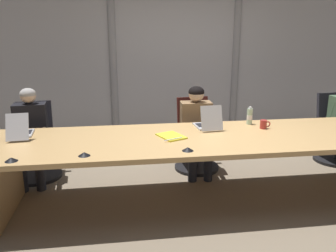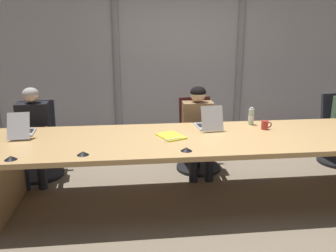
{
  "view_description": "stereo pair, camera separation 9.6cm",
  "coord_description": "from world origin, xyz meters",
  "px_view_note": "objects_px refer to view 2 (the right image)",
  "views": [
    {
      "loc": [
        -0.98,
        -3.43,
        1.84
      ],
      "look_at": [
        -0.49,
        0.11,
        0.84
      ],
      "focal_mm": 37.02,
      "sensor_mm": 36.0,
      "label": 1
    },
    {
      "loc": [
        -0.89,
        -3.45,
        1.84
      ],
      "look_at": [
        -0.49,
        0.11,
        0.84
      ],
      "focal_mm": 37.02,
      "sensor_mm": 36.0,
      "label": 2
    }
  ],
  "objects_px": {
    "person_left_mid": "(198,125)",
    "coffee_mug_near": "(265,125)",
    "office_chair_left_mid": "(198,143)",
    "laptop_left_mid": "(208,124)",
    "water_bottle_primary": "(251,117)",
    "spiral_notepad": "(171,136)",
    "laptop_left_end": "(22,130)",
    "person_left_end": "(33,130)",
    "conference_mic_left_side": "(11,158)",
    "conference_mic_middle": "(186,149)",
    "office_chair_left_end": "(39,149)",
    "conference_mic_right_side": "(83,153)"
  },
  "relations": [
    {
      "from": "water_bottle_primary",
      "to": "conference_mic_middle",
      "type": "xyz_separation_m",
      "value": [
        -0.92,
        -0.84,
        -0.08
      ]
    },
    {
      "from": "laptop_left_mid",
      "to": "conference_mic_middle",
      "type": "xyz_separation_m",
      "value": [
        -0.38,
        -0.73,
        -0.04
      ]
    },
    {
      "from": "coffee_mug_near",
      "to": "conference_mic_right_side",
      "type": "distance_m",
      "value": 2.06
    },
    {
      "from": "conference_mic_left_side",
      "to": "spiral_notepad",
      "type": "distance_m",
      "value": 1.56
    },
    {
      "from": "laptop_left_mid",
      "to": "coffee_mug_near",
      "type": "xyz_separation_m",
      "value": [
        0.64,
        -0.1,
        -0.01
      ]
    },
    {
      "from": "laptop_left_mid",
      "to": "conference_mic_middle",
      "type": "relative_size",
      "value": 3.67
    },
    {
      "from": "spiral_notepad",
      "to": "laptop_left_end",
      "type": "bearing_deg",
      "value": 147.39
    },
    {
      "from": "office_chair_left_end",
      "to": "water_bottle_primary",
      "type": "relative_size",
      "value": 4.5
    },
    {
      "from": "conference_mic_left_side",
      "to": "conference_mic_middle",
      "type": "distance_m",
      "value": 1.56
    },
    {
      "from": "person_left_end",
      "to": "coffee_mug_near",
      "type": "distance_m",
      "value": 2.78
    },
    {
      "from": "conference_mic_middle",
      "to": "person_left_mid",
      "type": "bearing_deg",
      "value": 73.44
    },
    {
      "from": "person_left_end",
      "to": "coffee_mug_near",
      "type": "height_order",
      "value": "person_left_end"
    },
    {
      "from": "office_chair_left_mid",
      "to": "coffee_mug_near",
      "type": "height_order",
      "value": "office_chair_left_mid"
    },
    {
      "from": "coffee_mug_near",
      "to": "spiral_notepad",
      "type": "height_order",
      "value": "coffee_mug_near"
    },
    {
      "from": "conference_mic_middle",
      "to": "laptop_left_mid",
      "type": "bearing_deg",
      "value": 62.72
    },
    {
      "from": "coffee_mug_near",
      "to": "person_left_mid",
      "type": "bearing_deg",
      "value": 137.9
    },
    {
      "from": "laptop_left_end",
      "to": "conference_mic_left_side",
      "type": "distance_m",
      "value": 0.76
    },
    {
      "from": "person_left_mid",
      "to": "spiral_notepad",
      "type": "bearing_deg",
      "value": -28.49
    },
    {
      "from": "laptop_left_end",
      "to": "conference_mic_left_side",
      "type": "height_order",
      "value": "laptop_left_end"
    },
    {
      "from": "office_chair_left_mid",
      "to": "laptop_left_mid",
      "type": "bearing_deg",
      "value": -6.62
    },
    {
      "from": "office_chair_left_mid",
      "to": "person_left_mid",
      "type": "xyz_separation_m",
      "value": [
        -0.03,
        -0.16,
        0.3
      ]
    },
    {
      "from": "conference_mic_middle",
      "to": "office_chair_left_end",
      "type": "bearing_deg",
      "value": 141.17
    },
    {
      "from": "laptop_left_end",
      "to": "water_bottle_primary",
      "type": "xyz_separation_m",
      "value": [
        2.59,
        0.14,
        0.04
      ]
    },
    {
      "from": "spiral_notepad",
      "to": "conference_mic_middle",
      "type": "bearing_deg",
      "value": -102.48
    },
    {
      "from": "conference_mic_right_side",
      "to": "spiral_notepad",
      "type": "relative_size",
      "value": 0.3
    },
    {
      "from": "person_left_mid",
      "to": "conference_mic_middle",
      "type": "relative_size",
      "value": 10.38
    },
    {
      "from": "conference_mic_left_side",
      "to": "conference_mic_middle",
      "type": "relative_size",
      "value": 1.0
    },
    {
      "from": "conference_mic_right_side",
      "to": "spiral_notepad",
      "type": "bearing_deg",
      "value": 27.63
    },
    {
      "from": "office_chair_left_end",
      "to": "conference_mic_middle",
      "type": "xyz_separation_m",
      "value": [
        1.7,
        -1.37,
        0.41
      ]
    },
    {
      "from": "office_chair_left_end",
      "to": "person_left_end",
      "type": "bearing_deg",
      "value": -6.12
    },
    {
      "from": "laptop_left_mid",
      "to": "conference_mic_left_side",
      "type": "height_order",
      "value": "laptop_left_mid"
    },
    {
      "from": "person_left_mid",
      "to": "water_bottle_primary",
      "type": "bearing_deg",
      "value": 57.95
    },
    {
      "from": "office_chair_left_end",
      "to": "coffee_mug_near",
      "type": "bearing_deg",
      "value": 68.76
    },
    {
      "from": "spiral_notepad",
      "to": "person_left_end",
      "type": "bearing_deg",
      "value": 130.93
    },
    {
      "from": "person_left_end",
      "to": "conference_mic_left_side",
      "type": "xyz_separation_m",
      "value": [
        0.14,
        -1.26,
        0.1
      ]
    },
    {
      "from": "conference_mic_left_side",
      "to": "conference_mic_right_side",
      "type": "relative_size",
      "value": 1.0
    },
    {
      "from": "person_left_mid",
      "to": "conference_mic_left_side",
      "type": "distance_m",
      "value": 2.31
    },
    {
      "from": "person_left_mid",
      "to": "conference_mic_right_side",
      "type": "height_order",
      "value": "person_left_mid"
    },
    {
      "from": "person_left_mid",
      "to": "coffee_mug_near",
      "type": "relative_size",
      "value": 9.16
    },
    {
      "from": "laptop_left_end",
      "to": "conference_mic_right_side",
      "type": "distance_m",
      "value": 1.0
    },
    {
      "from": "laptop_left_mid",
      "to": "person_left_end",
      "type": "xyz_separation_m",
      "value": [
        -2.08,
        0.48,
        -0.14
      ]
    },
    {
      "from": "person_left_mid",
      "to": "conference_mic_middle",
      "type": "height_order",
      "value": "person_left_mid"
    },
    {
      "from": "office_chair_left_mid",
      "to": "person_left_end",
      "type": "height_order",
      "value": "person_left_end"
    },
    {
      "from": "office_chair_left_end",
      "to": "conference_mic_right_side",
      "type": "height_order",
      "value": "office_chair_left_end"
    },
    {
      "from": "coffee_mug_near",
      "to": "office_chair_left_end",
      "type": "bearing_deg",
      "value": 164.64
    },
    {
      "from": "person_left_end",
      "to": "person_left_mid",
      "type": "distance_m",
      "value": 2.07
    },
    {
      "from": "laptop_left_mid",
      "to": "office_chair_left_mid",
      "type": "distance_m",
      "value": 0.78
    },
    {
      "from": "office_chair_left_mid",
      "to": "conference_mic_middle",
      "type": "height_order",
      "value": "office_chair_left_mid"
    },
    {
      "from": "coffee_mug_near",
      "to": "conference_mic_middle",
      "type": "xyz_separation_m",
      "value": [
        -1.01,
        -0.63,
        -0.03
      ]
    },
    {
      "from": "laptop_left_end",
      "to": "conference_mic_middle",
      "type": "xyz_separation_m",
      "value": [
        1.67,
        -0.7,
        -0.04
      ]
    }
  ]
}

